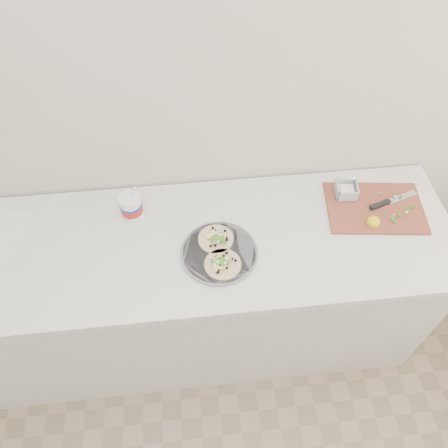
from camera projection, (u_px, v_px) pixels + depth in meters
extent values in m
cube|color=beige|center=(146.00, 115.00, 1.63)|extent=(3.50, 0.05, 2.60)
cube|color=silver|center=(171.00, 297.00, 2.13)|extent=(2.40, 0.62, 0.86)
cube|color=silver|center=(160.00, 248.00, 1.77)|extent=(2.44, 0.66, 0.04)
cylinder|color=slate|center=(219.00, 253.00, 1.72)|extent=(0.29, 0.29, 0.01)
cylinder|color=slate|center=(219.00, 252.00, 1.72)|extent=(0.31, 0.31, 0.00)
cylinder|color=white|center=(131.00, 206.00, 1.81)|extent=(0.09, 0.09, 0.11)
cylinder|color=red|center=(131.00, 207.00, 1.81)|extent=(0.09, 0.09, 0.04)
cylinder|color=#192D99|center=(131.00, 204.00, 1.80)|extent=(0.09, 0.09, 0.01)
cube|color=brown|center=(375.00, 208.00, 1.87)|extent=(0.44, 0.33, 0.01)
cube|color=white|center=(346.00, 191.00, 1.89)|extent=(0.06, 0.06, 0.03)
ellipsoid|color=yellow|center=(374.00, 221.00, 1.79)|extent=(0.06, 0.06, 0.05)
cube|color=silver|center=(401.00, 197.00, 1.89)|extent=(0.15, 0.07, 0.00)
cube|color=black|center=(380.00, 205.00, 1.86)|extent=(0.10, 0.05, 0.02)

